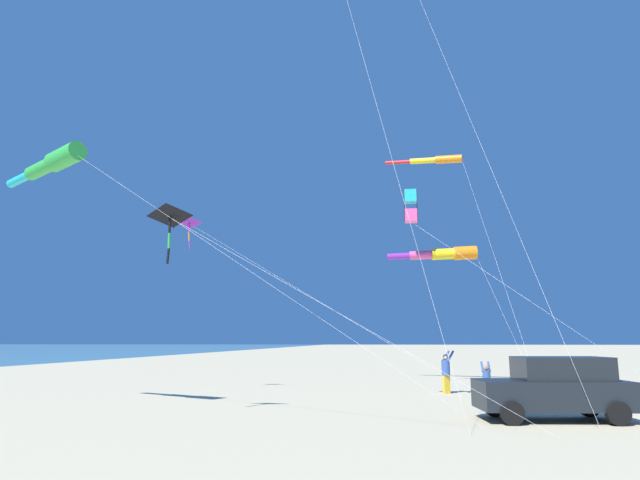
# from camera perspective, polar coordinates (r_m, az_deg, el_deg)

# --- Properties ---
(parked_car) EXTENTS (4.45, 2.38, 1.85)m
(parked_car) POSITION_cam_1_polar(r_m,az_deg,el_deg) (18.58, 22.65, -13.64)
(parked_car) COLOR black
(parked_car) RESTS_ON ground_plane
(person_adult_flyer) EXTENTS (0.67, 0.62, 1.89)m
(person_adult_flyer) POSITION_cam_1_polar(r_m,az_deg,el_deg) (26.46, 12.65, -12.72)
(person_adult_flyer) COLOR gold
(person_adult_flyer) RESTS_ON ground_plane
(person_child_green_jacket) EXTENTS (0.45, 0.38, 1.32)m
(person_child_green_jacket) POSITION_cam_1_polar(r_m,az_deg,el_deg) (22.29, 22.23, -13.56)
(person_child_green_jacket) COLOR #8E6B9E
(person_child_green_jacket) RESTS_ON ground_plane
(person_bystander_far) EXTENTS (0.35, 0.45, 1.52)m
(person_bystander_far) POSITION_cam_1_polar(r_m,az_deg,el_deg) (23.38, 16.54, -13.42)
(person_bystander_far) COLOR #232328
(person_bystander_far) RESTS_ON ground_plane
(kite_box_striped_overhead) EXTENTS (8.18, 5.45, 8.31)m
(kite_box_striped_overhead) POSITION_cam_1_polar(r_m,az_deg,el_deg) (22.98, 9.20, 3.38)
(kite_box_striped_overhead) COLOR #1EB7C6
(kite_box_striped_overhead) RESTS_ON ground_plane
(kite_windsock_purple_drifting) EXTENTS (5.68, 1.58, 6.21)m
(kite_windsock_purple_drifting) POSITION_cam_1_polar(r_m,az_deg,el_deg) (23.99, 12.52, -1.40)
(kite_windsock_purple_drifting) COLOR orange
(kite_windsock_purple_drifting) RESTS_ON ground_plane
(kite_delta_blue_topmost) EXTENTS (13.51, 1.66, 8.12)m
(kite_delta_blue_topmost) POSITION_cam_1_polar(r_m,az_deg,el_deg) (27.54, -12.92, 1.56)
(kite_delta_blue_topmost) COLOR purple
(kite_delta_blue_topmost) RESTS_ON ground_plane
(kite_windsock_red_high_left) EXTENTS (16.93, 3.21, 8.99)m
(kite_windsock_red_high_left) POSITION_cam_1_polar(r_m,az_deg,el_deg) (22.20, -25.45, 7.04)
(kite_windsock_red_high_left) COLOR green
(kite_windsock_red_high_left) RESTS_ON ground_plane
(kite_delta_white_trailing) EXTENTS (11.60, 2.71, 6.64)m
(kite_delta_white_trailing) POSITION_cam_1_polar(r_m,az_deg,el_deg) (18.94, -14.81, 2.21)
(kite_delta_white_trailing) COLOR black
(kite_delta_white_trailing) RESTS_ON ground_plane
(kite_windsock_long_streamer_right) EXTENTS (5.19, 8.46, 11.66)m
(kite_windsock_long_streamer_right) POSITION_cam_1_polar(r_m,az_deg,el_deg) (29.64, 11.56, 7.92)
(kite_windsock_long_streamer_right) COLOR orange
(kite_windsock_long_streamer_right) RESTS_ON ground_plane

